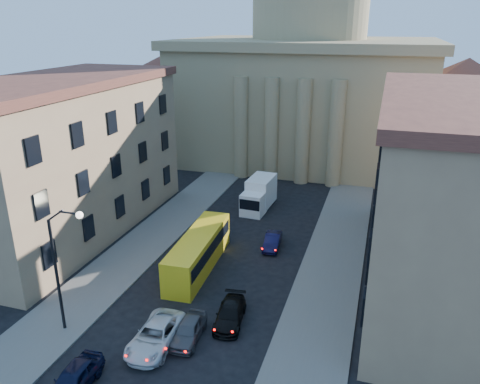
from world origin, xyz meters
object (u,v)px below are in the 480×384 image
(street_lamp, at_px, (62,260))
(city_bus, at_px, (198,251))
(car_left_near, at_px, (74,379))
(box_truck, at_px, (259,195))

(street_lamp, height_order, city_bus, street_lamp)
(car_left_near, xyz_separation_m, box_truck, (2.70, 29.12, 0.83))
(street_lamp, xyz_separation_m, box_truck, (6.17, 24.66, -3.72))
(car_left_near, distance_m, city_bus, 14.98)
(street_lamp, distance_m, box_truck, 25.70)
(street_lamp, bearing_deg, box_truck, 75.95)
(city_bus, bearing_deg, street_lamp, -117.81)
(street_lamp, height_order, box_truck, street_lamp)
(car_left_near, relative_size, box_truck, 0.70)
(car_left_near, bearing_deg, box_truck, 82.13)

